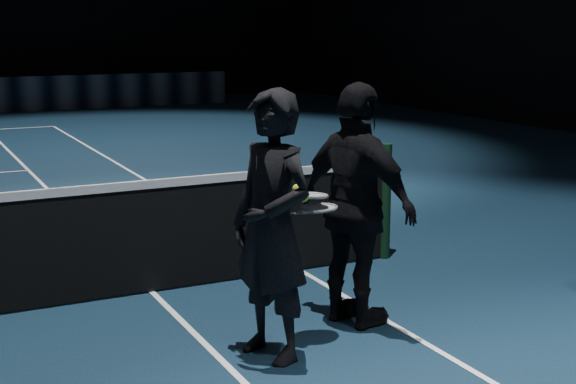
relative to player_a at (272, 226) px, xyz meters
name	(u,v)px	position (x,y,z in m)	size (l,w,h in m)	color
net_post_right	(385,201)	(1.95, 1.62, -0.34)	(0.10, 0.10, 1.10)	black
player_a	(272,226)	(0.00, 0.00, 0.00)	(0.65, 0.43, 1.79)	black
player_b	(357,206)	(0.81, 0.27, 0.00)	(1.05, 0.44, 1.79)	black
racket_lower	(319,208)	(0.43, 0.14, 0.05)	(0.68, 0.22, 0.03)	black
racket_upper	(310,195)	(0.37, 0.16, 0.14)	(0.68, 0.22, 0.03)	black
tennis_balls	(299,195)	(0.24, 0.09, 0.17)	(0.12, 0.10, 0.12)	#DFF233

